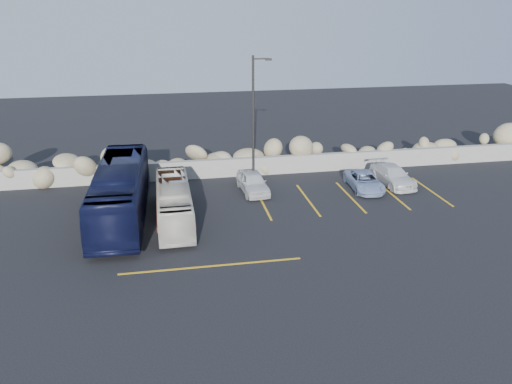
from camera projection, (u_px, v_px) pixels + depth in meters
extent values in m
plane|color=black|center=(235.00, 266.00, 21.80)|extent=(90.00, 90.00, 0.00)
cube|color=gray|center=(209.00, 169.00, 32.61)|extent=(60.00, 0.40, 1.20)
cube|color=gold|center=(173.00, 209.00, 27.81)|extent=(0.12, 5.00, 0.01)
cube|color=gold|center=(263.00, 203.00, 28.66)|extent=(0.12, 5.00, 0.01)
cube|color=gold|center=(308.00, 200.00, 29.11)|extent=(0.12, 5.00, 0.01)
cube|color=gold|center=(350.00, 197.00, 29.55)|extent=(0.12, 5.00, 0.01)
cube|color=gold|center=(391.00, 194.00, 29.98)|extent=(0.12, 5.00, 0.01)
cube|color=gold|center=(431.00, 191.00, 30.42)|extent=(0.12, 5.00, 0.01)
cube|color=gold|center=(212.00, 266.00, 21.81)|extent=(8.00, 0.12, 0.01)
cylinder|color=#2A2725|center=(253.00, 125.00, 29.51)|extent=(0.14, 0.14, 8.00)
cylinder|color=#2A2725|center=(261.00, 59.00, 28.23)|extent=(0.90, 0.08, 0.08)
cube|color=#2A2725|center=(269.00, 59.00, 28.32)|extent=(0.35, 0.18, 0.12)
imported|color=silver|center=(174.00, 202.00, 26.03)|extent=(1.81, 7.32, 2.03)
imported|color=black|center=(121.00, 191.00, 26.34)|extent=(2.66, 10.41, 2.88)
imported|color=silver|center=(253.00, 182.00, 30.12)|extent=(1.77, 3.77, 1.25)
imported|color=silver|center=(393.00, 175.00, 31.40)|extent=(1.98, 4.15, 1.17)
imported|color=#8DA1C8|center=(364.00, 181.00, 30.59)|extent=(1.96, 3.85, 1.04)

